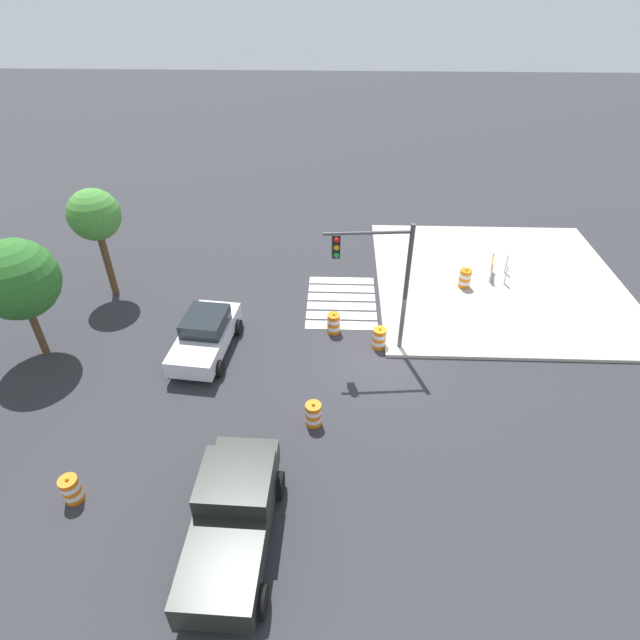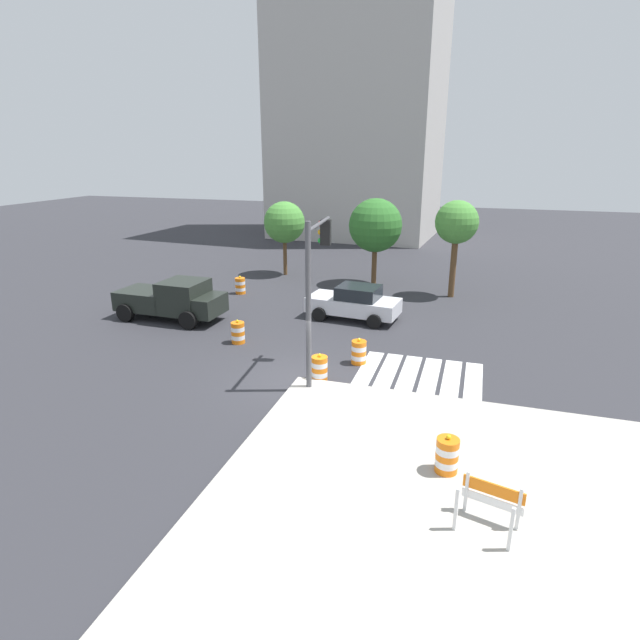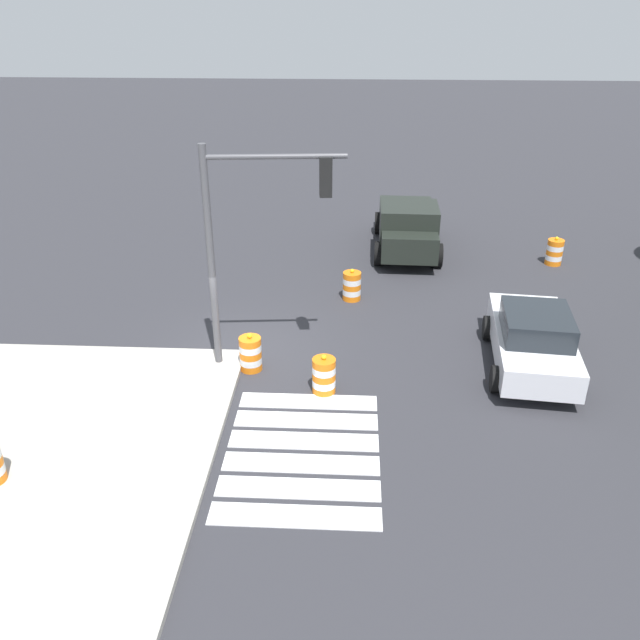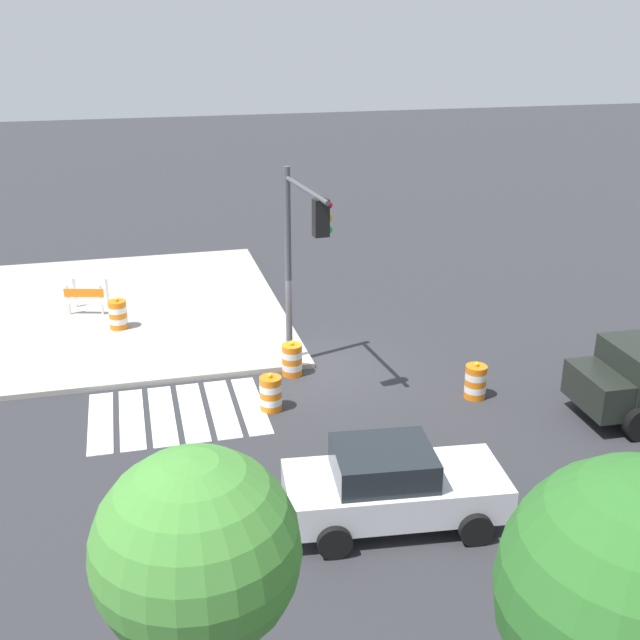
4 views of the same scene
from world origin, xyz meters
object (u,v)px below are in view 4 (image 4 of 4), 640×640
object	(u,v)px
sports_car	(392,485)
construction_barricade	(86,296)
traffic_barrel_crosswalk_end	(475,382)
traffic_barrel_median_far	(292,360)
traffic_barrel_median_near	(271,393)
traffic_light_pole	(301,241)
traffic_barrel_on_sidewalk	(118,314)
street_tree_streetside_far	(637,597)
street_tree_streetside_near	(197,556)

from	to	relation	value
sports_car	construction_barricade	world-z (taller)	sports_car
traffic_barrel_crosswalk_end	traffic_barrel_median_far	size ratio (longest dim) A/B	1.00
sports_car	traffic_barrel_median_near	world-z (taller)	sports_car
traffic_barrel_median_far	traffic_light_pole	world-z (taller)	traffic_light_pole
sports_car	traffic_barrel_median_far	distance (m)	7.11
sports_car	traffic_barrel_median_far	size ratio (longest dim) A/B	4.38
traffic_barrel_on_sidewalk	street_tree_streetside_far	bearing A→B (deg)	107.02
traffic_light_pole	traffic_barrel_median_far	bearing A→B (deg)	-52.29
traffic_barrel_crosswalk_end	traffic_barrel_on_sidewalk	xyz separation A→B (m)	(8.99, -6.90, 0.15)
traffic_barrel_crosswalk_end	street_tree_streetside_near	distance (m)	13.26
sports_car	traffic_barrel_crosswalk_end	distance (m)	6.00
traffic_barrel_crosswalk_end	traffic_barrel_median_near	bearing A→B (deg)	-6.72
street_tree_streetside_near	street_tree_streetside_far	world-z (taller)	street_tree_streetside_near
sports_car	traffic_barrel_on_sidewalk	bearing A→B (deg)	-65.96
street_tree_streetside_far	construction_barricade	bearing A→B (deg)	-71.67
sports_car	traffic_barrel_median_near	size ratio (longest dim) A/B	4.38
traffic_barrel_median_near	street_tree_streetside_far	bearing A→B (deg)	98.93
traffic_barrel_median_near	traffic_barrel_on_sidewalk	size ratio (longest dim) A/B	1.00
traffic_barrel_median_far	street_tree_streetside_near	xyz separation A→B (m)	(3.68, 12.46, 3.54)
traffic_barrel_crosswalk_end	street_tree_streetside_far	distance (m)	12.09
sports_car	construction_barricade	distance (m)	14.48
sports_car	traffic_barrel_crosswalk_end	size ratio (longest dim) A/B	4.38
construction_barricade	street_tree_streetside_near	world-z (taller)	street_tree_streetside_near
sports_car	street_tree_streetside_near	bearing A→B (deg)	52.27
traffic_light_pole	traffic_barrel_on_sidewalk	bearing A→B (deg)	-43.84
traffic_light_pole	street_tree_streetside_far	distance (m)	13.43
traffic_barrel_on_sidewalk	street_tree_streetside_far	xyz separation A→B (m)	(-5.53, 18.08, 2.92)
traffic_barrel_median_near	street_tree_streetside_far	xyz separation A→B (m)	(-1.85, 11.80, 3.07)
construction_barricade	street_tree_streetside_near	xyz separation A→B (m)	(-1.96, 18.49, 3.28)
traffic_barrel_crosswalk_end	street_tree_streetside_near	world-z (taller)	street_tree_streetside_near
sports_car	traffic_barrel_median_far	xyz separation A→B (m)	(0.48, -7.09, -0.36)
sports_car	street_tree_streetside_near	distance (m)	7.50
street_tree_streetside_near	traffic_barrel_median_near	bearing A→B (deg)	-104.44
traffic_barrel_crosswalk_end	traffic_light_pole	world-z (taller)	traffic_light_pole
traffic_barrel_median_near	traffic_light_pole	distance (m)	3.99
traffic_barrel_crosswalk_end	construction_barricade	distance (m)	13.16
street_tree_streetside_near	traffic_barrel_on_sidewalk	bearing A→B (deg)	-86.74
traffic_barrel_crosswalk_end	street_tree_streetside_far	world-z (taller)	street_tree_streetside_far
traffic_barrel_median_near	traffic_barrel_median_far	size ratio (longest dim) A/B	1.00
street_tree_streetside_far	traffic_light_pole	bearing A→B (deg)	-87.14
traffic_barrel_on_sidewalk	traffic_light_pole	bearing A→B (deg)	136.16
street_tree_streetside_near	street_tree_streetside_far	bearing A→B (deg)	164.86
sports_car	traffic_barrel_on_sidewalk	xyz separation A→B (m)	(5.11, -11.47, -0.21)
traffic_barrel_crosswalk_end	traffic_barrel_median_far	bearing A→B (deg)	-30.10
traffic_light_pole	construction_barricade	bearing A→B (deg)	-47.14
sports_car	street_tree_streetside_far	world-z (taller)	street_tree_streetside_far
traffic_barrel_median_near	traffic_barrel_on_sidewalk	bearing A→B (deg)	-59.63
traffic_barrel_on_sidewalk	construction_barricade	world-z (taller)	traffic_barrel_on_sidewalk
traffic_barrel_crosswalk_end	street_tree_streetside_far	xyz separation A→B (m)	(3.46, 11.17, 3.07)
construction_barricade	street_tree_streetside_far	distance (m)	20.97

